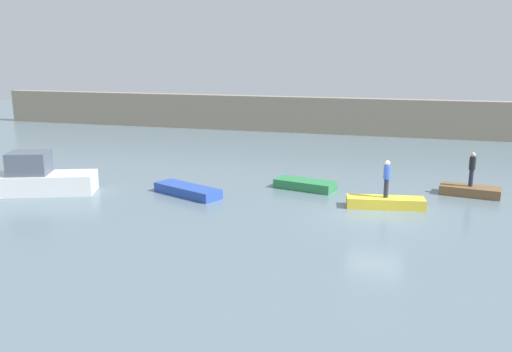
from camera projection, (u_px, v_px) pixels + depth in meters
The scene contains 9 objects.
ground_plane at pixel (376, 215), 24.23m from camera, with size 120.00×120.00×0.00m, color slate.
embankment_wall at pixel (395, 118), 46.58m from camera, with size 80.00×1.20×3.29m, color gray.
motorboat at pixel (36, 179), 27.84m from camera, with size 6.24×3.97×2.23m.
rowboat_blue at pixel (187, 190), 27.57m from camera, with size 3.91×1.23×0.49m, color #2B4CAD.
rowboat_green at pixel (305, 185), 28.78m from camera, with size 3.26×1.29×0.49m, color #2D7F47.
rowboat_yellow at pixel (385, 202), 25.33m from camera, with size 3.68×0.99×0.51m, color gold.
rowboat_brown at pixel (470, 191), 27.52m from camera, with size 2.97×1.21×0.49m, color brown.
person_dark_shirt at pixel (472, 167), 27.23m from camera, with size 0.32×0.32×1.80m.
person_blue_shirt at pixel (387, 177), 25.03m from camera, with size 0.32×0.32×1.81m.
Camera 1 is at (1.07, -23.80, 7.32)m, focal length 36.93 mm.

